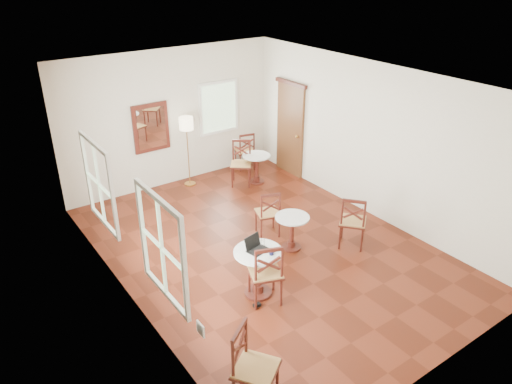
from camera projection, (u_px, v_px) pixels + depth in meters
ground at (266, 248)px, 8.72m from camera, size 7.00×7.00×0.00m
room_shell at (254, 145)px, 8.05m from camera, size 5.02×7.02×3.01m
cafe_table_near at (258, 268)px, 7.35m from camera, size 0.74×0.74×0.78m
cafe_table_mid at (292, 229)px, 8.56m from camera, size 0.60×0.60×0.64m
cafe_table_back at (256, 166)px, 11.04m from camera, size 0.63×0.63×0.67m
chair_near_a at (266, 273)px, 7.18m from camera, size 0.61×0.61×1.03m
chair_near_b at (254, 368)px, 5.54m from camera, size 0.67×0.67×1.04m
chair_mid_a at (268, 213)px, 8.95m from camera, size 0.53×0.53×0.92m
chair_mid_b at (353, 221)px, 8.58m from camera, size 0.65×0.65×1.00m
chair_back_a at (245, 151)px, 11.74m from camera, size 0.52×0.52×0.93m
chair_back_b at (241, 163)px, 10.94m from camera, size 0.65×0.65×1.00m
floor_lamp at (186, 128)px, 10.52m from camera, size 0.31×0.31×1.58m
laptop at (256, 247)px, 7.23m from camera, size 0.35×0.31×0.22m
mouse at (259, 252)px, 7.16m from camera, size 0.10×0.08×0.03m
navy_mug at (272, 252)px, 7.12m from camera, size 0.10×0.07×0.08m
water_glass at (263, 243)px, 7.33m from camera, size 0.07×0.07×0.11m
power_adapter at (257, 305)px, 7.28m from camera, size 0.11×0.07×0.05m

